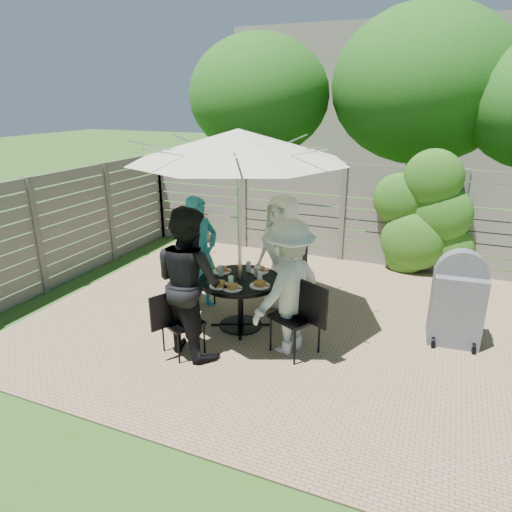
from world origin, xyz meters
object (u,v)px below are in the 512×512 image
at_px(chair_left, 196,288).
at_px(person_back, 282,253).
at_px(glass_back, 249,267).
at_px(plate_front, 219,285).
at_px(plate_back, 259,270).
at_px(plate_left, 222,270).
at_px(bicycle, 195,225).
at_px(glass_left, 221,271).
at_px(chair_right, 296,331).
at_px(chair_front, 182,335).
at_px(chair_back, 287,287).
at_px(person_right, 288,288).
at_px(plate_extra, 233,287).
at_px(coffee_cup, 257,272).
at_px(person_left, 200,255).
at_px(glass_front, 231,281).
at_px(syrup_jug, 240,271).
at_px(patio_table, 240,294).
at_px(person_front, 189,282).
at_px(bbq_grill, 457,302).
at_px(umbrella, 238,145).
at_px(plate_right, 260,284).
at_px(glass_right, 260,277).

bearing_deg(chair_left, person_back, 40.77).
distance_m(chair_left, glass_back, 1.03).
distance_m(person_back, plate_front, 1.20).
bearing_deg(plate_back, plate_left, -156.70).
bearing_deg(bicycle, glass_back, -57.65).
xyz_separation_m(plate_left, glass_left, (0.05, -0.13, 0.05)).
bearing_deg(bicycle, chair_right, -54.68).
bearing_deg(chair_front, chair_back, 5.26).
xyz_separation_m(plate_back, bicycle, (-2.43, 2.45, -0.26)).
bearing_deg(chair_front, plate_left, 25.69).
relative_size(person_right, plate_extra, 6.93).
xyz_separation_m(person_back, coffee_cup, (-0.13, -0.60, -0.09)).
bearing_deg(plate_extra, person_left, 141.75).
height_order(person_back, person_left, person_back).
bearing_deg(chair_left, bicycle, 141.67).
bearing_deg(glass_left, glass_back, 45.30).
xyz_separation_m(plate_extra, glass_front, (-0.05, 0.07, 0.05)).
relative_size(chair_front, syrup_jug, 5.36).
height_order(patio_table, plate_left, plate_left).
bearing_deg(plate_extra, person_front, -130.46).
distance_m(person_front, bbq_grill, 3.31).
xyz_separation_m(person_right, coffee_cup, (-0.60, 0.47, -0.06)).
distance_m(patio_table, syrup_jug, 0.30).
bearing_deg(chair_right, bbq_grill, -122.10).
xyz_separation_m(chair_front, bbq_grill, (3.01, 1.58, 0.30)).
bearing_deg(plate_back, bbq_grill, 7.89).
bearing_deg(coffee_cup, plate_back, 103.83).
distance_m(plate_left, glass_front, 0.53).
bearing_deg(umbrella, plate_extra, -80.74).
height_order(patio_table, coffee_cup, coffee_cup).
xyz_separation_m(person_right, bbq_grill, (1.88, 0.99, -0.27)).
bearing_deg(chair_right, glass_front, 22.10).
distance_m(plate_front, plate_extra, 0.19).
distance_m(patio_table, plate_left, 0.43).
bearing_deg(chair_left, person_front, -40.61).
distance_m(plate_front, glass_left, 0.37).
height_order(person_left, plate_front, person_left).
relative_size(umbrella, plate_front, 13.46).
bearing_deg(chair_right, chair_left, 5.38).
height_order(chair_back, bbq_grill, bbq_grill).
bearing_deg(plate_right, person_right, -21.70).
bearing_deg(bicycle, glass_left, -64.26).
bearing_deg(person_front, person_back, -90.00).
height_order(chair_right, syrup_jug, chair_right).
relative_size(syrup_jug, coffee_cup, 1.33).
distance_m(umbrella, plate_front, 1.73).
bearing_deg(chair_right, glass_right, -3.14).
bearing_deg(coffee_cup, person_left, 171.61).
distance_m(person_front, glass_back, 1.10).
relative_size(glass_left, bbq_grill, 0.11).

